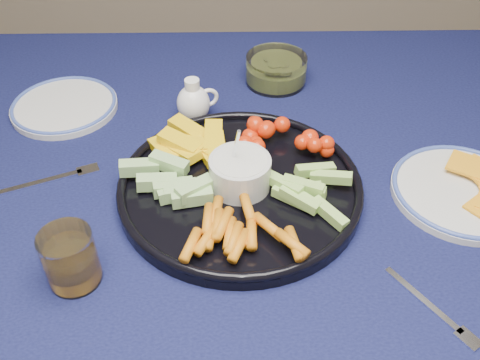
{
  "coord_description": "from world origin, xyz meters",
  "views": [
    {
      "loc": [
        0.09,
        -0.65,
        1.33
      ],
      "look_at": [
        0.1,
        -0.03,
        0.77
      ],
      "focal_mm": 40.0,
      "sensor_mm": 36.0,
      "label": 1
    }
  ],
  "objects_px": {
    "pickle_bowl": "(276,71)",
    "juice_tumbler": "(71,261)",
    "crudite_platter": "(238,183)",
    "cheese_plate": "(463,190)",
    "dining_table": "(183,219)",
    "side_plate_extra": "(64,106)",
    "creamer_pitcher": "(194,103)"
  },
  "relations": [
    {
      "from": "pickle_bowl",
      "to": "juice_tumbler",
      "type": "distance_m",
      "value": 0.58
    },
    {
      "from": "crudite_platter",
      "to": "pickle_bowl",
      "type": "distance_m",
      "value": 0.35
    },
    {
      "from": "crudite_platter",
      "to": "cheese_plate",
      "type": "distance_m",
      "value": 0.35
    },
    {
      "from": "crudite_platter",
      "to": "cheese_plate",
      "type": "relative_size",
      "value": 1.74
    },
    {
      "from": "dining_table",
      "to": "cheese_plate",
      "type": "distance_m",
      "value": 0.46
    },
    {
      "from": "crudite_platter",
      "to": "cheese_plate",
      "type": "xyz_separation_m",
      "value": [
        0.35,
        -0.01,
        -0.01
      ]
    },
    {
      "from": "crudite_platter",
      "to": "side_plate_extra",
      "type": "height_order",
      "value": "crudite_platter"
    },
    {
      "from": "dining_table",
      "to": "creamer_pitcher",
      "type": "relative_size",
      "value": 19.63
    },
    {
      "from": "pickle_bowl",
      "to": "side_plate_extra",
      "type": "height_order",
      "value": "pickle_bowl"
    },
    {
      "from": "juice_tumbler",
      "to": "side_plate_extra",
      "type": "relative_size",
      "value": 0.42
    },
    {
      "from": "cheese_plate",
      "to": "side_plate_extra",
      "type": "relative_size",
      "value": 1.1
    },
    {
      "from": "dining_table",
      "to": "cheese_plate",
      "type": "bearing_deg",
      "value": -5.04
    },
    {
      "from": "side_plate_extra",
      "to": "crudite_platter",
      "type": "bearing_deg",
      "value": -36.46
    },
    {
      "from": "creamer_pitcher",
      "to": "cheese_plate",
      "type": "xyz_separation_m",
      "value": [
        0.43,
        -0.22,
        -0.03
      ]
    },
    {
      "from": "pickle_bowl",
      "to": "cheese_plate",
      "type": "height_order",
      "value": "pickle_bowl"
    },
    {
      "from": "pickle_bowl",
      "to": "cheese_plate",
      "type": "xyz_separation_m",
      "value": [
        0.27,
        -0.35,
        -0.01
      ]
    },
    {
      "from": "dining_table",
      "to": "creamer_pitcher",
      "type": "height_order",
      "value": "creamer_pitcher"
    },
    {
      "from": "dining_table",
      "to": "creamer_pitcher",
      "type": "distance_m",
      "value": 0.22
    },
    {
      "from": "creamer_pitcher",
      "to": "cheese_plate",
      "type": "distance_m",
      "value": 0.48
    },
    {
      "from": "pickle_bowl",
      "to": "dining_table",
      "type": "bearing_deg",
      "value": -120.33
    },
    {
      "from": "creamer_pitcher",
      "to": "crudite_platter",
      "type": "bearing_deg",
      "value": -69.21
    },
    {
      "from": "cheese_plate",
      "to": "juice_tumbler",
      "type": "relative_size",
      "value": 2.65
    },
    {
      "from": "juice_tumbler",
      "to": "crudite_platter",
      "type": "bearing_deg",
      "value": 36.42
    },
    {
      "from": "cheese_plate",
      "to": "juice_tumbler",
      "type": "height_order",
      "value": "juice_tumbler"
    },
    {
      "from": "crudite_platter",
      "to": "juice_tumbler",
      "type": "relative_size",
      "value": 4.62
    },
    {
      "from": "cheese_plate",
      "to": "side_plate_extra",
      "type": "distance_m",
      "value": 0.73
    },
    {
      "from": "side_plate_extra",
      "to": "pickle_bowl",
      "type": "bearing_deg",
      "value": 12.73
    },
    {
      "from": "cheese_plate",
      "to": "creamer_pitcher",
      "type": "bearing_deg",
      "value": 153.44
    },
    {
      "from": "crudite_platter",
      "to": "juice_tumbler",
      "type": "xyz_separation_m",
      "value": [
        -0.22,
        -0.16,
        0.01
      ]
    },
    {
      "from": "cheese_plate",
      "to": "crudite_platter",
      "type": "bearing_deg",
      "value": 178.49
    },
    {
      "from": "crudite_platter",
      "to": "cheese_plate",
      "type": "height_order",
      "value": "crudite_platter"
    },
    {
      "from": "crudite_platter",
      "to": "creamer_pitcher",
      "type": "height_order",
      "value": "crudite_platter"
    }
  ]
}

